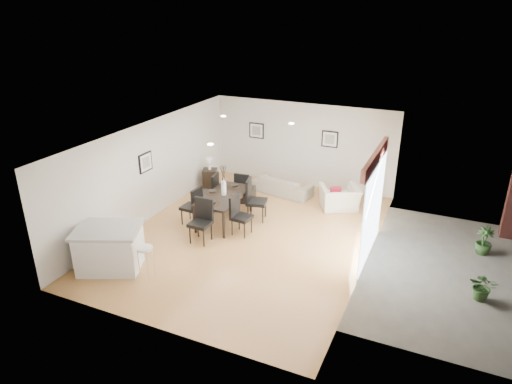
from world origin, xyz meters
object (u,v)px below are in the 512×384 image
at_px(sofa, 283,186).
at_px(side_table, 210,178).
at_px(dining_table, 224,198).
at_px(dining_chair_efar, 253,197).
at_px(dining_chair_foot, 243,187).
at_px(dining_chair_wfar, 212,190).
at_px(dining_chair_head, 202,218).
at_px(kitchen_island, 110,248).
at_px(armchair, 339,198).
at_px(bar_stool, 145,252).
at_px(dining_chair_enear, 239,213).
at_px(dining_chair_wnear, 194,204).
at_px(coffee_table, 238,194).

distance_m(sofa, side_table, 2.41).
relative_size(dining_table, dining_chair_efar, 1.65).
height_order(dining_table, dining_chair_foot, dining_chair_foot).
height_order(sofa, dining_chair_wfar, dining_chair_wfar).
bearing_deg(sofa, dining_table, 83.51).
bearing_deg(dining_chair_head, kitchen_island, -122.22).
distance_m(sofa, armchair, 1.95).
height_order(armchair, dining_table, dining_table).
bearing_deg(kitchen_island, dining_chair_foot, 50.57).
bearing_deg(bar_stool, dining_chair_enear, 71.18).
height_order(armchair, side_table, armchair).
distance_m(armchair, dining_chair_wnear, 4.22).
bearing_deg(dining_table, dining_chair_enear, -37.02).
relative_size(dining_table, dining_chair_enear, 1.84).
bearing_deg(coffee_table, dining_chair_wfar, -120.26).
height_order(dining_table, dining_chair_head, dining_chair_head).
xyz_separation_m(dining_chair_wnear, dining_chair_head, (0.67, -0.69, 0.03)).
relative_size(dining_chair_wnear, kitchen_island, 0.61).
relative_size(dining_chair_wfar, dining_chair_efar, 0.96).
distance_m(dining_table, dining_chair_efar, 0.80).
bearing_deg(armchair, dining_table, 9.99).
bearing_deg(dining_chair_efar, dining_chair_head, 144.73).
xyz_separation_m(armchair, dining_chair_foot, (-2.65, -0.93, 0.23)).
bearing_deg(dining_chair_efar, dining_chair_enear, 167.43).
bearing_deg(dining_chair_wfar, coffee_table, 151.34).
relative_size(sofa, dining_chair_head, 1.66).
xyz_separation_m(dining_chair_efar, bar_stool, (-0.91, -3.60, -0.01)).
bearing_deg(dining_chair_head, dining_chair_enear, 45.96).
height_order(dining_chair_head, coffee_table, dining_chair_head).
bearing_deg(bar_stool, dining_chair_foot, 86.65).
bearing_deg(dining_chair_efar, sofa, -15.55).
distance_m(armchair, dining_chair_head, 4.23).
xyz_separation_m(dining_chair_wnear, coffee_table, (0.34, 1.95, -0.39)).
bearing_deg(dining_chair_foot, armchair, -165.86).
distance_m(dining_chair_foot, side_table, 1.89).
relative_size(dining_chair_head, dining_chair_foot, 1.08).
height_order(dining_table, kitchen_island, kitchen_island).
distance_m(dining_table, kitchen_island, 3.39).
relative_size(dining_chair_efar, side_table, 1.98).
bearing_deg(armchair, dining_chair_wnear, 9.46).
height_order(dining_chair_wnear, dining_chair_efar, dining_chair_efar).
bearing_deg(dining_chair_enear, dining_table, 59.25).
xyz_separation_m(sofa, dining_chair_wfar, (-1.41, -2.01, 0.36)).
bearing_deg(dining_chair_efar, coffee_table, 30.99).
xyz_separation_m(sofa, dining_chair_efar, (-0.09, -2.05, 0.39)).
bearing_deg(dining_chair_head, dining_chair_wfar, 111.40).
height_order(dining_chair_head, side_table, dining_chair_head).
xyz_separation_m(sofa, coffee_table, (-1.08, -1.03, -0.07)).
height_order(sofa, dining_chair_enear, dining_chair_enear).
xyz_separation_m(dining_chair_foot, kitchen_island, (-1.24, -4.33, -0.07)).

